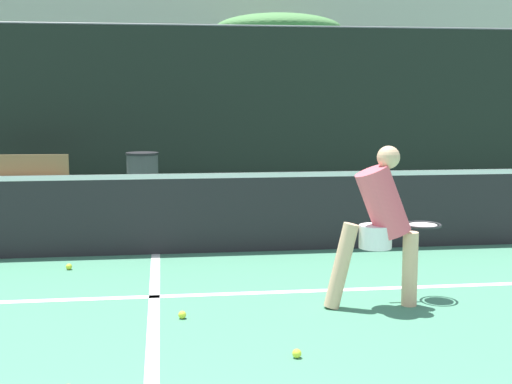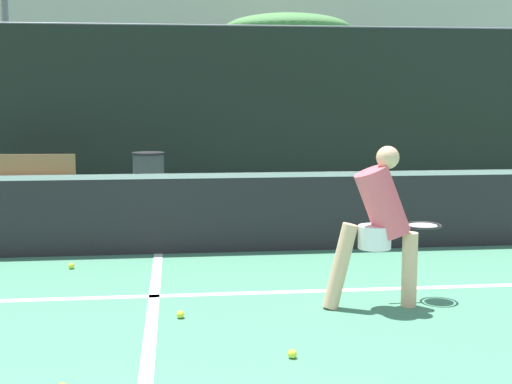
{
  "view_description": "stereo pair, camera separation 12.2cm",
  "coord_description": "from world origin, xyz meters",
  "views": [
    {
      "loc": [
        0.09,
        -1.8,
        1.84
      ],
      "look_at": [
        0.96,
        4.77,
        0.95
      ],
      "focal_mm": 50.0,
      "sensor_mm": 36.0,
      "label": 1
    },
    {
      "loc": [
        0.21,
        -1.81,
        1.84
      ],
      "look_at": [
        0.96,
        4.77,
        0.95
      ],
      "focal_mm": 50.0,
      "sensor_mm": 36.0,
      "label": 2
    }
  ],
  "objects": [
    {
      "name": "fence_back",
      "position": [
        0.0,
        11.73,
        1.58
      ],
      "size": [
        24.0,
        0.06,
        3.17
      ],
      "color": "black",
      "rests_on": "ground"
    },
    {
      "name": "tennis_ball_scattered_7",
      "position": [
        1.02,
        2.97,
        0.03
      ],
      "size": [
        0.07,
        0.07,
        0.07
      ],
      "primitive_type": "sphere",
      "color": "#D1E033",
      "rests_on": "ground"
    },
    {
      "name": "tennis_ball_scattered_5",
      "position": [
        -0.92,
        5.84,
        0.03
      ],
      "size": [
        0.07,
        0.07,
        0.07
      ],
      "primitive_type": "sphere",
      "color": "#D1E033",
      "rests_on": "ground"
    },
    {
      "name": "parked_car",
      "position": [
        -1.51,
        15.45,
        0.58
      ],
      "size": [
        1.7,
        4.15,
        1.38
      ],
      "color": "silver",
      "rests_on": "ground"
    },
    {
      "name": "courtside_bench",
      "position": [
        -2.24,
        10.59,
        0.46
      ],
      "size": [
        1.51,
        0.49,
        0.86
      ],
      "rotation": [
        0.0,
        0.0,
        -0.07
      ],
      "color": "olive",
      "rests_on": "ground"
    },
    {
      "name": "tennis_ball_scattered_4",
      "position": [
        0.24,
        3.98,
        0.03
      ],
      "size": [
        0.07,
        0.07,
        0.07
      ],
      "primitive_type": "sphere",
      "color": "#D1E033",
      "rests_on": "ground"
    },
    {
      "name": "building_far",
      "position": [
        0.0,
        24.68,
        2.79
      ],
      "size": [
        36.0,
        2.4,
        5.59
      ],
      "primitive_type": "cube",
      "color": "#B2ADA3",
      "rests_on": "ground"
    },
    {
      "name": "net",
      "position": [
        0.0,
        6.48,
        0.51
      ],
      "size": [
        11.09,
        0.09,
        1.07
      ],
      "color": "slate",
      "rests_on": "ground"
    },
    {
      "name": "trash_bin",
      "position": [
        -0.23,
        10.23,
        0.46
      ],
      "size": [
        0.55,
        0.55,
        0.91
      ],
      "color": "#3F3F42",
      "rests_on": "ground"
    },
    {
      "name": "tree_mid",
      "position": [
        3.74,
        20.47,
        3.88
      ],
      "size": [
        3.93,
        3.93,
        4.37
      ],
      "color": "brown",
      "rests_on": "ground"
    },
    {
      "name": "player_practicing",
      "position": [
        1.97,
        4.11,
        0.77
      ],
      "size": [
        1.14,
        0.55,
        1.43
      ],
      "rotation": [
        0.0,
        0.0,
        -0.01
      ],
      "color": "#DBAD84",
      "rests_on": "ground"
    },
    {
      "name": "court_service_line",
      "position": [
        0.0,
        4.67,
        0.0
      ],
      "size": [
        8.25,
        0.1,
        0.01
      ],
      "primitive_type": "cube",
      "color": "white",
      "rests_on": "ground"
    },
    {
      "name": "court_center_mark",
      "position": [
        0.0,
        4.34,
        0.0
      ],
      "size": [
        0.1,
        4.29,
        0.01
      ],
      "primitive_type": "cube",
      "color": "white",
      "rests_on": "ground"
    }
  ]
}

